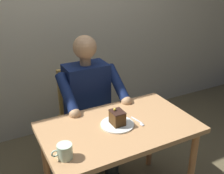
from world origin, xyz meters
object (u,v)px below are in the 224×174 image
object	(u,v)px
chair	(84,112)
coffee_cup	(65,151)
cake_slice	(117,117)
dessert_spoon	(139,122)
dining_table	(119,137)
seated_person	(91,106)

from	to	relation	value
chair	coffee_cup	distance (m)	0.97
cake_slice	dessert_spoon	world-z (taller)	cake_slice
dining_table	coffee_cup	xyz separation A→B (m)	(0.44, 0.16, 0.14)
dessert_spoon	dining_table	bearing A→B (deg)	-15.07
chair	cake_slice	size ratio (longest dim) A/B	7.49
seated_person	dessert_spoon	bearing A→B (deg)	104.84
dining_table	cake_slice	bearing A→B (deg)	-48.15
dessert_spoon	chair	bearing A→B (deg)	-78.70
chair	dining_table	bearing A→B (deg)	90.00
dining_table	coffee_cup	bearing A→B (deg)	19.76
cake_slice	chair	bearing A→B (deg)	-90.79
chair	seated_person	distance (m)	0.22
seated_person	cake_slice	distance (m)	0.50
dining_table	seated_person	world-z (taller)	seated_person
chair	seated_person	world-z (taller)	seated_person
cake_slice	dessert_spoon	size ratio (longest dim) A/B	0.82
chair	cake_slice	world-z (taller)	chair
chair	dessert_spoon	world-z (taller)	chair
coffee_cup	dessert_spoon	size ratio (longest dim) A/B	0.86
seated_person	coffee_cup	xyz separation A→B (m)	(0.44, 0.65, 0.12)
seated_person	dessert_spoon	xyz separation A→B (m)	(-0.14, 0.53, 0.08)
seated_person	dessert_spoon	size ratio (longest dim) A/B	8.46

